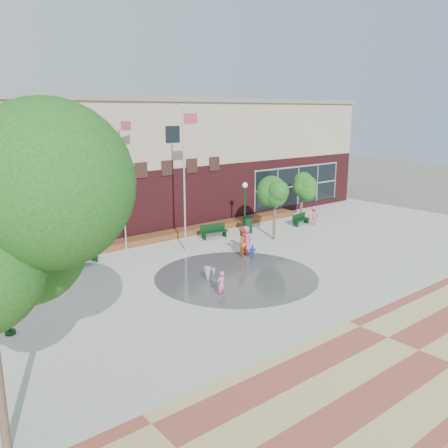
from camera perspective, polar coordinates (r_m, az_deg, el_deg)
ground at (r=22.52m, az=6.52°, el=-8.30°), size 120.00×120.00×0.00m
plaza_concrete at (r=25.28m, az=0.00°, el=-5.73°), size 46.00×18.00×0.01m
paver_band at (r=18.79m, az=22.41°, el=-13.89°), size 46.00×6.00×0.01m
splash_pad at (r=24.55m, az=1.48°, el=-6.32°), size 8.40×8.40×0.01m
library_building at (r=35.55m, az=-13.98°, el=7.15°), size 44.40×10.40×9.20m
flower_bed at (r=31.27m, az=-8.85°, el=-2.12°), size 26.00×1.20×0.40m
flagpole_left at (r=28.71m, az=-12.04°, el=5.64°), size 0.92×0.35×8.17m
flagpole_right at (r=28.02m, az=-4.74°, el=6.32°), size 1.07×0.18×8.68m
lamp_left at (r=19.35m, az=-25.03°, el=-5.09°), size 0.44×0.44×4.16m
lamp_right at (r=32.72m, az=2.52°, el=2.69°), size 0.38×0.38×3.55m
bench_left at (r=27.25m, az=-16.73°, el=-4.16°), size 2.13×1.15×1.03m
bench_mid at (r=31.61m, az=-1.19°, el=-1.21°), size 1.94×0.78×0.95m
bench_right at (r=35.74m, az=9.22°, el=0.29°), size 1.76×0.76×0.86m
trash_can at (r=33.00m, az=2.85°, el=-0.08°), size 0.71×0.71×1.17m
tree_mid at (r=30.95m, az=6.16°, el=3.89°), size 2.61×2.61×4.40m
tree_small_right at (r=37.30m, az=9.37°, el=4.55°), size 2.12×2.12×3.63m
water_jet_a at (r=23.72m, az=-1.95°, el=-7.07°), size 0.39×0.39×0.76m
water_jet_b at (r=24.48m, az=-1.26°, el=-6.40°), size 0.20×0.20×0.44m
child_splash at (r=21.72m, az=-0.32°, el=-7.27°), size 0.47×0.32×1.26m
adult_red at (r=27.44m, az=2.12°, el=-2.29°), size 0.87×0.69×1.74m
adult_pink at (r=28.20m, az=2.64°, el=-1.91°), size 0.87×0.60×1.69m
child_blue at (r=27.15m, az=3.46°, el=-3.41°), size 0.53×0.51×0.89m
person_bench at (r=35.88m, az=10.76°, el=1.00°), size 0.94×0.56×1.43m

